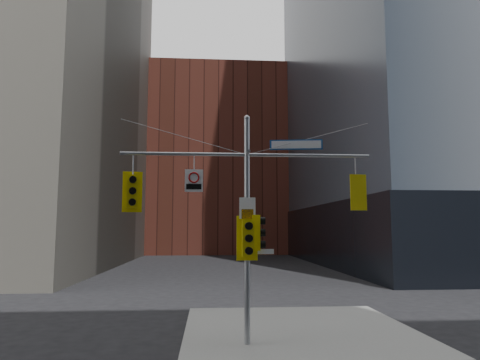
{
  "coord_description": "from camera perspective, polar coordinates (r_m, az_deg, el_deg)",
  "views": [
    {
      "loc": [
        -1.19,
        -11.45,
        3.65
      ],
      "look_at": [
        -0.22,
        2.0,
        5.18
      ],
      "focal_mm": 32.0,
      "sensor_mm": 36.0,
      "label": 1
    }
  ],
  "objects": [
    {
      "name": "sidewalk_corner",
      "position": [
        16.18,
        7.8,
        -19.2
      ],
      "size": [
        8.0,
        8.0,
        0.15
      ],
      "primitive_type": "cube",
      "color": "gray",
      "rests_on": "ground"
    },
    {
      "name": "brick_midrise",
      "position": [
        70.23,
        -3.09,
        1.99
      ],
      "size": [
        26.0,
        20.0,
        28.0
      ],
      "primitive_type": "cube",
      "color": "brown",
      "rests_on": "ground"
    },
    {
      "name": "signal_assembly",
      "position": [
        13.52,
        0.95,
        -3.24
      ],
      "size": [
        8.0,
        0.8,
        7.3
      ],
      "color": "#999CA1",
      "rests_on": "ground"
    },
    {
      "name": "traffic_light_west_arm",
      "position": [
        13.72,
        -14.15,
        -1.48
      ],
      "size": [
        0.61,
        0.55,
        1.28
      ],
      "rotation": [
        0.0,
        0.0,
        0.2
      ],
      "color": "yellow",
      "rests_on": "ground"
    },
    {
      "name": "traffic_light_east_arm",
      "position": [
        14.3,
        15.23,
        -1.65
      ],
      "size": [
        0.55,
        0.47,
        1.16
      ],
      "rotation": [
        0.0,
        0.0,
        3.27
      ],
      "color": "yellow",
      "rests_on": "ground"
    },
    {
      "name": "traffic_light_pole_side",
      "position": [
        13.53,
        2.34,
        -7.03
      ],
      "size": [
        0.43,
        0.37,
        1.11
      ],
      "rotation": [
        0.0,
        0.0,
        1.53
      ],
      "color": "yellow",
      "rests_on": "ground"
    },
    {
      "name": "traffic_light_pole_front",
      "position": [
        13.23,
        1.06,
        -7.76
      ],
      "size": [
        0.66,
        0.53,
        1.38
      ],
      "rotation": [
        0.0,
        0.0,
        0.05
      ],
      "color": "yellow",
      "rests_on": "ground"
    },
    {
      "name": "street_sign_blade",
      "position": [
        14.0,
        7.49,
        4.69
      ],
      "size": [
        1.69,
        0.27,
        0.33
      ],
      "rotation": [
        0.0,
        0.0,
        -0.13
      ],
      "color": "#0F4491",
      "rests_on": "ground"
    },
    {
      "name": "regulatory_sign_arm",
      "position": [
        13.52,
        -6.17,
        0.01
      ],
      "size": [
        0.57,
        0.08,
        0.71
      ],
      "rotation": [
        0.0,
        0.0,
        0.04
      ],
      "color": "silver",
      "rests_on": "ground"
    },
    {
      "name": "regulatory_sign_pole",
      "position": [
        13.4,
        0.99,
        -3.84
      ],
      "size": [
        0.51,
        0.06,
        0.67
      ],
      "rotation": [
        0.0,
        0.0,
        -0.04
      ],
      "color": "silver",
      "rests_on": "ground"
    },
    {
      "name": "street_blade_ew",
      "position": [
        13.57,
        2.88,
        -9.52
      ],
      "size": [
        0.79,
        0.1,
        0.16
      ],
      "rotation": [
        0.0,
        0.0,
        0.08
      ],
      "color": "silver",
      "rests_on": "ground"
    },
    {
      "name": "street_blade_ns",
      "position": [
        13.98,
        0.79,
        -10.14
      ],
      "size": [
        0.1,
        0.68,
        0.14
      ],
      "rotation": [
        0.0,
        0.0,
        0.12
      ],
      "color": "#145926",
      "rests_on": "ground"
    }
  ]
}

